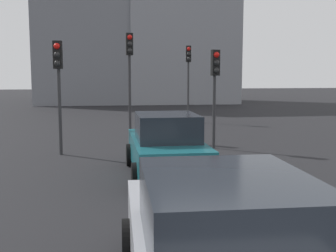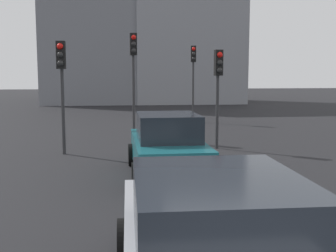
{
  "view_description": "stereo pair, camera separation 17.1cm",
  "coord_description": "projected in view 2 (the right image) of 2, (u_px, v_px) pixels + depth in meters",
  "views": [
    {
      "loc": [
        -1.19,
        1.33,
        2.63
      ],
      "look_at": [
        7.75,
        -0.03,
        1.53
      ],
      "focal_mm": 44.53,
      "sensor_mm": 36.0,
      "label": 1
    },
    {
      "loc": [
        -1.22,
        1.16,
        2.63
      ],
      "look_at": [
        7.75,
        -0.03,
        1.53
      ],
      "focal_mm": 44.53,
      "sensor_mm": 36.0,
      "label": 2
    }
  ],
  "objects": [
    {
      "name": "traffic_light_far_right",
      "position": [
        61.0,
        73.0,
        13.58
      ],
      "size": [
        0.32,
        0.3,
        3.74
      ],
      "rotation": [
        0.0,
        0.0,
        3.04
      ],
      "color": "#2D2D30",
      "rests_on": "ground_plane"
    },
    {
      "name": "car_teal_lead",
      "position": [
        167.0,
        146.0,
        10.88
      ],
      "size": [
        4.29,
        1.97,
        1.65
      ],
      "rotation": [
        0.0,
        0.0,
        -0.01
      ],
      "color": "#19606B",
      "rests_on": "ground_plane"
    },
    {
      "name": "car_silver_second",
      "position": [
        214.0,
        251.0,
        4.39
      ],
      "size": [
        4.71,
        2.22,
        1.64
      ],
      "rotation": [
        0.0,
        0.0,
        -0.03
      ],
      "color": "#A8AAB2",
      "rests_on": "ground_plane"
    },
    {
      "name": "traffic_light_near_left",
      "position": [
        134.0,
        63.0,
        17.18
      ],
      "size": [
        0.32,
        0.3,
        4.35
      ],
      "rotation": [
        0.0,
        0.0,
        3.22
      ],
      "color": "#2D2D30",
      "rests_on": "ground_plane"
    },
    {
      "name": "building_facade_center",
      "position": [
        103.0,
        17.0,
        42.0
      ],
      "size": [
        13.72,
        10.84,
        16.88
      ],
      "primitive_type": "cube",
      "color": "slate",
      "rests_on": "ground_plane"
    },
    {
      "name": "building_facade_left",
      "position": [
        186.0,
        38.0,
        40.37
      ],
      "size": [
        8.06,
        10.04,
        12.48
      ],
      "primitive_type": "cube",
      "color": "gray",
      "rests_on": "ground_plane"
    },
    {
      "name": "traffic_light_far_left",
      "position": [
        193.0,
        68.0,
        23.17
      ],
      "size": [
        0.32,
        0.3,
        4.26
      ],
      "rotation": [
        0.0,
        0.0,
        3.03
      ],
      "color": "#2D2D30",
      "rests_on": "ground_plane"
    },
    {
      "name": "traffic_light_near_right",
      "position": [
        218.0,
        78.0,
        14.67
      ],
      "size": [
        0.33,
        0.3,
        3.52
      ],
      "rotation": [
        0.0,
        0.0,
        3.26
      ],
      "color": "#2D2D30",
      "rests_on": "ground_plane"
    }
  ]
}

